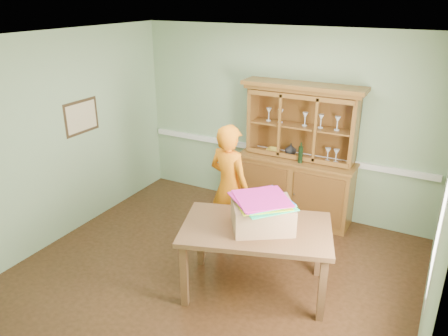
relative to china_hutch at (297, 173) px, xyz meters
The scene contains 14 objects.
floor 1.94m from the china_hutch, 101.15° to the right, with size 4.50×4.50×0.00m, color #4D2D18.
ceiling 2.70m from the china_hutch, 101.15° to the right, with size 4.50×4.50×0.00m, color white.
wall_back 0.77m from the china_hutch, 147.42° to the left, with size 4.50×4.50×0.00m, color gray.
wall_left 3.22m from the china_hutch, 145.66° to the right, with size 4.00×4.00×0.00m, color gray.
wall_right 2.68m from the china_hutch, 43.07° to the right, with size 4.00×4.00×0.00m, color gray.
wall_front 3.85m from the china_hutch, 95.30° to the right, with size 4.50×4.50×0.00m, color gray.
chair_rail 0.45m from the china_hutch, 150.42° to the left, with size 4.41×0.05×0.08m, color silver.
framed_map 3.09m from the china_hutch, 150.22° to the right, with size 0.03×0.60×0.46m.
window_panel 2.91m from the china_hutch, 47.85° to the right, with size 0.03×0.96×1.36m.
china_hutch is the anchor object (origin of this frame).
dining_table 1.87m from the china_hutch, 84.22° to the right, with size 1.80×1.40×0.79m.
cardboard_box 1.87m from the china_hutch, 82.48° to the right, with size 0.62×0.49×0.29m, color #A67856.
kite_stack 1.90m from the china_hutch, 82.44° to the right, with size 0.74×0.74×0.06m.
person 1.27m from the china_hutch, 113.40° to the right, with size 0.60×0.39×1.65m, color orange.
Camera 1 is at (2.14, -3.84, 3.11)m, focal length 35.00 mm.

